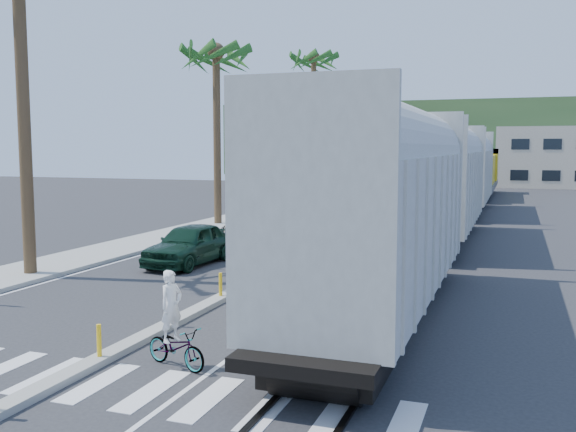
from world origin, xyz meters
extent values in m
plane|color=#28282B|center=(0.00, 0.00, 0.00)|extent=(140.00, 140.00, 0.00)
cube|color=gray|center=(-8.50, 25.00, 0.07)|extent=(3.00, 90.00, 0.15)
cube|color=black|center=(4.28, 28.00, 0.03)|extent=(0.12, 100.00, 0.06)
cube|color=black|center=(5.72, 28.00, 0.03)|extent=(0.12, 100.00, 0.06)
cube|color=gray|center=(0.00, 20.00, 0.07)|extent=(0.45, 60.00, 0.15)
cylinder|color=yellow|center=(0.00, -1.00, 0.50)|extent=(0.10, 0.10, 0.70)
cylinder|color=yellow|center=(0.00, 2.00, 0.50)|extent=(0.10, 0.10, 0.70)
cylinder|color=yellow|center=(0.00, 5.00, 0.50)|extent=(0.10, 0.10, 0.70)
cylinder|color=yellow|center=(0.00, 8.00, 0.50)|extent=(0.10, 0.10, 0.70)
cylinder|color=yellow|center=(0.00, 11.00, 0.50)|extent=(0.10, 0.10, 0.70)
cylinder|color=yellow|center=(0.00, 14.00, 0.50)|extent=(0.10, 0.10, 0.70)
cylinder|color=yellow|center=(0.00, 17.00, 0.50)|extent=(0.10, 0.10, 0.70)
cylinder|color=yellow|center=(0.00, 20.00, 0.50)|extent=(0.10, 0.10, 0.70)
cylinder|color=yellow|center=(0.00, 23.00, 0.50)|extent=(0.10, 0.10, 0.70)
cylinder|color=yellow|center=(0.00, 26.00, 0.50)|extent=(0.10, 0.10, 0.70)
cylinder|color=yellow|center=(0.00, 29.00, 0.50)|extent=(0.10, 0.10, 0.70)
cylinder|color=yellow|center=(0.00, 32.00, 0.50)|extent=(0.10, 0.10, 0.70)
cylinder|color=yellow|center=(0.00, 35.00, 0.50)|extent=(0.10, 0.10, 0.70)
cylinder|color=yellow|center=(0.00, 38.00, 0.50)|extent=(0.10, 0.10, 0.70)
cylinder|color=yellow|center=(0.00, 41.00, 0.50)|extent=(0.10, 0.10, 0.70)
cube|color=silver|center=(0.00, -2.00, 0.01)|extent=(14.00, 2.20, 0.01)
cube|color=silver|center=(-6.80, 25.00, 0.00)|extent=(0.12, 90.00, 0.01)
cube|color=silver|center=(2.50, 25.00, 0.00)|extent=(0.12, 90.00, 0.01)
cube|color=#AAA99C|center=(5.00, 4.44, 2.70)|extent=(3.00, 12.88, 3.40)
cylinder|color=#AAA99C|center=(5.00, 4.44, 4.40)|extent=(2.90, 12.58, 2.90)
cube|color=black|center=(5.00, 4.44, 0.50)|extent=(2.60, 12.88, 1.00)
cube|color=#AAA99C|center=(5.00, 19.44, 2.70)|extent=(3.00, 12.88, 3.40)
cylinder|color=#AAA99C|center=(5.00, 19.44, 4.40)|extent=(2.90, 12.58, 2.90)
cube|color=black|center=(5.00, 19.44, 0.50)|extent=(2.60, 12.88, 1.00)
cube|color=#AAA99C|center=(5.00, 34.44, 2.70)|extent=(3.00, 12.88, 3.40)
cylinder|color=#AAA99C|center=(5.00, 34.44, 4.40)|extent=(2.90, 12.58, 2.90)
cube|color=black|center=(5.00, 34.44, 0.50)|extent=(2.60, 12.88, 1.00)
cube|color=#4C4C4F|center=(5.00, 50.44, 1.05)|extent=(3.00, 17.00, 0.50)
cube|color=gold|center=(5.00, 49.44, 2.60)|extent=(2.70, 12.24, 2.60)
cube|color=gold|center=(5.00, 56.22, 2.90)|extent=(3.00, 3.74, 3.20)
cube|color=black|center=(5.00, 50.44, 0.45)|extent=(2.60, 13.60, 0.90)
cylinder|color=brown|center=(-8.00, 6.00, 5.50)|extent=(0.44, 0.44, 11.00)
cylinder|color=brown|center=(-8.30, 22.00, 5.00)|extent=(0.44, 0.44, 10.00)
sphere|color=#245B1C|center=(-8.30, 22.00, 10.15)|extent=(3.20, 3.20, 3.20)
cylinder|color=brown|center=(-8.00, 40.00, 6.00)|extent=(0.44, 0.44, 12.00)
sphere|color=#245B1C|center=(-8.00, 40.00, 12.15)|extent=(3.20, 3.20, 3.20)
cube|color=#B3A48E|center=(-11.00, 62.00, 4.00)|extent=(12.00, 10.00, 8.00)
cube|color=#B3A48E|center=(-13.00, 78.00, 5.00)|extent=(14.00, 12.00, 10.00)
cube|color=#B3A48E|center=(12.00, 70.00, 3.50)|extent=(12.00, 10.00, 7.00)
cube|color=#385628|center=(0.00, 100.00, 6.00)|extent=(80.00, 20.00, 12.00)
imported|color=black|center=(-3.76, 10.07, 0.82)|extent=(2.45, 5.01, 1.64)
imported|color=black|center=(-3.12, 15.75, 0.83)|extent=(2.28, 5.22, 1.66)
imported|color=black|center=(-3.39, 22.31, 0.70)|extent=(2.47, 5.02, 1.40)
imported|color=#A5A8AB|center=(-3.19, 26.26, 0.59)|extent=(2.80, 4.65, 1.19)
imported|color=#9EA0A5|center=(1.69, -0.68, 0.44)|extent=(1.57, 2.01, 0.87)
imported|color=white|center=(1.59, -0.68, 1.31)|extent=(0.77, 0.69, 1.52)
camera|label=1|loc=(8.29, -12.23, 4.61)|focal=40.00mm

